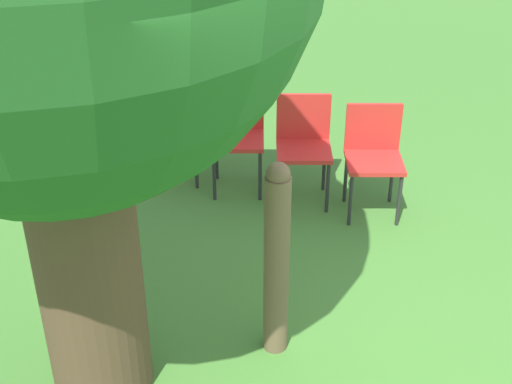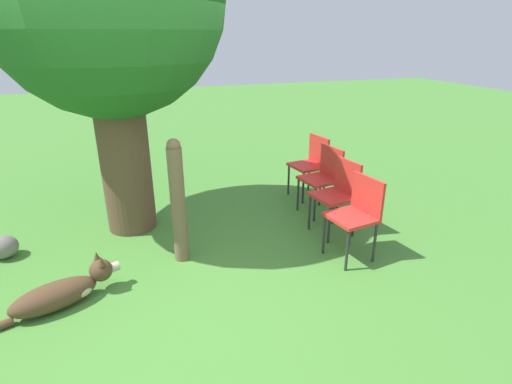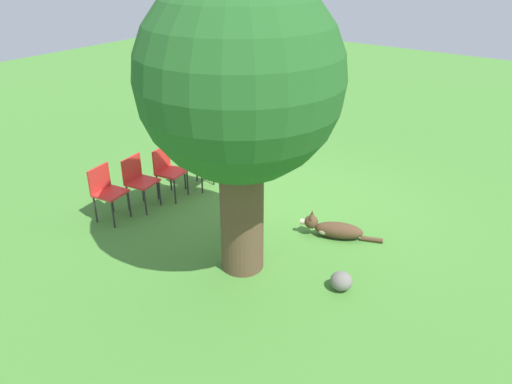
% 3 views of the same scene
% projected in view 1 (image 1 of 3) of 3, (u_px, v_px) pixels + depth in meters
% --- Properties ---
extents(ground_plane, '(30.00, 30.00, 0.00)m').
position_uv_depth(ground_plane, '(370.00, 378.00, 4.24)').
color(ground_plane, '#478433').
extents(fence_post, '(0.15, 0.15, 1.31)m').
position_uv_depth(fence_post, '(277.00, 261.00, 4.14)').
color(fence_post, brown).
rests_on(fence_post, ground_plane).
extents(red_chair_0, '(0.48, 0.50, 0.88)m').
position_uv_depth(red_chair_0, '(374.00, 151.00, 5.62)').
color(red_chair_0, red).
rests_on(red_chair_0, ground_plane).
extents(red_chair_1, '(0.48, 0.50, 0.88)m').
position_uv_depth(red_chair_1, '(304.00, 140.00, 5.79)').
color(red_chair_1, red).
rests_on(red_chair_1, ground_plane).
extents(red_chair_2, '(0.48, 0.50, 0.88)m').
position_uv_depth(red_chair_2, '(237.00, 130.00, 5.95)').
color(red_chair_2, red).
rests_on(red_chair_2, ground_plane).
extents(red_chair_3, '(0.48, 0.50, 0.88)m').
position_uv_depth(red_chair_3, '(175.00, 120.00, 6.12)').
color(red_chair_3, red).
rests_on(red_chair_3, ground_plane).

